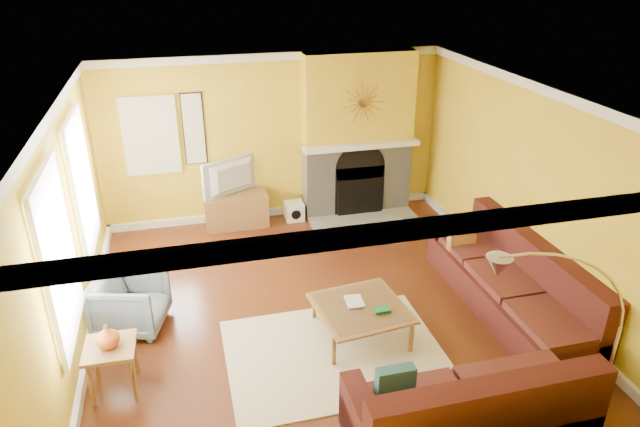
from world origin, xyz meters
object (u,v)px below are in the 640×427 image
object	(u,v)px
coffee_table	(360,320)
armchair	(131,301)
side_table	(113,368)
arc_lamp	(556,360)
media_console	(236,210)
sectional_sofa	(445,308)

from	to	relation	value
coffee_table	armchair	xyz separation A→B (m)	(-2.59, 0.83, 0.16)
side_table	arc_lamp	bearing A→B (deg)	-25.81
coffee_table	armchair	bearing A→B (deg)	162.30
media_console	side_table	xyz separation A→B (m)	(-1.67, -3.52, 0.00)
coffee_table	armchair	world-z (taller)	armchair
coffee_table	arc_lamp	world-z (taller)	arc_lamp
media_console	armchair	size ratio (longest dim) A/B	1.29
sectional_sofa	arc_lamp	distance (m)	1.82
coffee_table	media_console	world-z (taller)	media_console
coffee_table	side_table	size ratio (longest dim) A/B	1.82
armchair	arc_lamp	distance (m)	4.65
side_table	coffee_table	bearing A→B (deg)	5.32
sectional_sofa	coffee_table	bearing A→B (deg)	159.01
media_console	arc_lamp	distance (m)	5.75
sectional_sofa	arc_lamp	xyz separation A→B (m)	(0.11, -1.71, 0.61)
sectional_sofa	arc_lamp	world-z (taller)	arc_lamp
side_table	sectional_sofa	bearing A→B (deg)	-1.39
armchair	sectional_sofa	bearing A→B (deg)	-92.50
media_console	armchair	bearing A→B (deg)	-122.16
sectional_sofa	armchair	size ratio (longest dim) A/B	4.66
side_table	arc_lamp	world-z (taller)	arc_lamp
arc_lamp	sectional_sofa	bearing A→B (deg)	93.72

